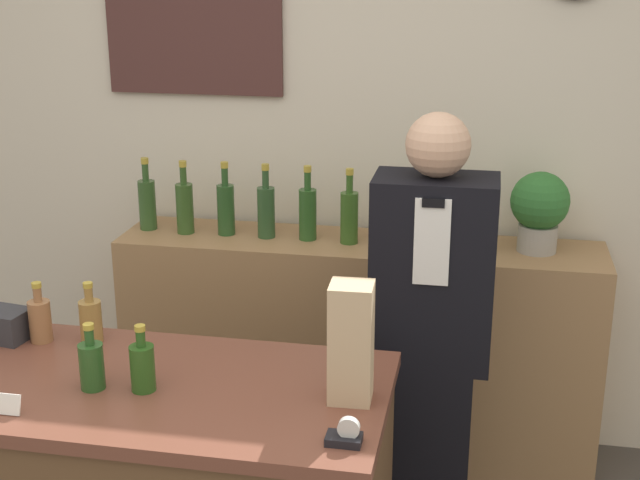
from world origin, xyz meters
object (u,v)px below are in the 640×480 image
(tape_dispenser, at_px, (346,435))
(paper_bag, at_px, (351,343))
(shopkeeper, at_px, (430,345))
(potted_plant, at_px, (540,208))

(tape_dispenser, bearing_deg, paper_bag, 95.99)
(paper_bag, bearing_deg, shopkeeper, 74.50)
(paper_bag, bearing_deg, tape_dispenser, -84.01)
(tape_dispenser, bearing_deg, shopkeeper, 80.08)
(shopkeeper, relative_size, tape_dispenser, 17.66)
(potted_plant, relative_size, paper_bag, 0.95)
(shopkeeper, relative_size, potted_plant, 5.01)
(shopkeeper, relative_size, paper_bag, 4.75)
(shopkeeper, bearing_deg, potted_plant, 59.68)
(shopkeeper, height_order, tape_dispenser, shopkeeper)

